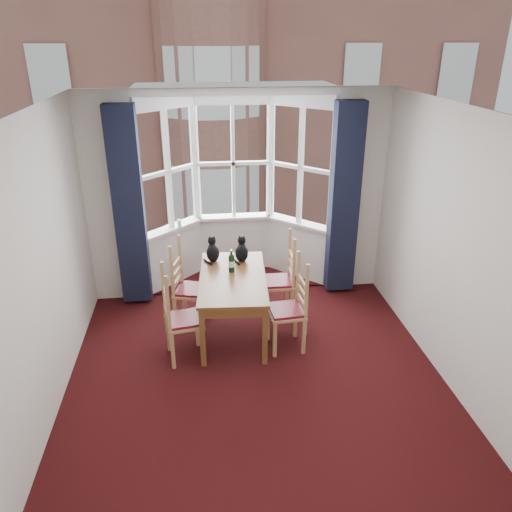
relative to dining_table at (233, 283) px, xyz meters
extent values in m
plane|color=black|center=(0.17, -1.13, -0.67)|extent=(4.50, 4.50, 0.00)
plane|color=white|center=(0.17, -1.13, 2.13)|extent=(4.50, 4.50, 0.00)
plane|color=silver|center=(-1.83, -1.13, 0.73)|extent=(0.00, 4.50, 4.50)
plane|color=silver|center=(2.17, -1.13, 0.73)|extent=(0.00, 4.50, 4.50)
plane|color=silver|center=(0.17, -3.38, 0.73)|extent=(4.00, 0.00, 4.00)
cube|color=silver|center=(-1.48, 1.12, 0.73)|extent=(0.70, 0.12, 2.80)
cube|color=silver|center=(1.82, 1.12, 0.73)|extent=(0.70, 0.12, 2.80)
cube|color=#171C34|center=(-1.25, 0.94, 0.68)|extent=(0.38, 0.22, 2.60)
cube|color=#171C34|center=(1.59, 0.94, 0.68)|extent=(0.38, 0.22, 2.60)
cube|color=brown|center=(0.00, 0.00, 0.07)|extent=(0.88, 1.51, 0.04)
cube|color=brown|center=(-0.39, -0.66, -0.31)|extent=(0.06, 0.06, 0.72)
cube|color=brown|center=(-0.29, 0.70, -0.31)|extent=(0.06, 0.06, 0.72)
cube|color=brown|center=(0.29, -0.70, -0.31)|extent=(0.06, 0.06, 0.72)
cube|color=brown|center=(0.39, 0.66, -0.31)|extent=(0.06, 0.06, 0.72)
cube|color=tan|center=(-0.58, -0.46, -0.19)|extent=(0.47, 0.48, 0.06)
cube|color=maroon|center=(-0.58, -0.46, -0.18)|extent=(0.42, 0.44, 0.03)
cube|color=tan|center=(-0.49, 0.24, -0.19)|extent=(0.50, 0.51, 0.06)
cube|color=maroon|center=(-0.49, 0.24, -0.18)|extent=(0.45, 0.46, 0.03)
cube|color=tan|center=(0.58, -0.40, -0.19)|extent=(0.43, 0.45, 0.06)
cube|color=maroon|center=(0.58, -0.40, -0.18)|extent=(0.39, 0.41, 0.03)
cube|color=tan|center=(0.59, 0.35, -0.19)|extent=(0.41, 0.43, 0.06)
cube|color=maroon|center=(0.59, 0.35, -0.18)|extent=(0.37, 0.39, 0.03)
ellipsoid|color=black|center=(-0.21, 0.48, 0.19)|extent=(0.18, 0.23, 0.22)
sphere|color=black|center=(-0.22, 0.56, 0.33)|extent=(0.11, 0.11, 0.10)
cone|color=black|center=(-0.24, 0.56, 0.38)|extent=(0.04, 0.04, 0.05)
cone|color=black|center=(-0.19, 0.56, 0.38)|extent=(0.04, 0.04, 0.05)
ellipsoid|color=black|center=(0.15, 0.44, 0.19)|extent=(0.19, 0.24, 0.22)
sphere|color=black|center=(0.16, 0.52, 0.33)|extent=(0.11, 0.11, 0.10)
cone|color=black|center=(0.13, 0.52, 0.38)|extent=(0.04, 0.04, 0.05)
cone|color=black|center=(0.19, 0.52, 0.38)|extent=(0.04, 0.04, 0.05)
cylinder|color=black|center=(0.00, 0.14, 0.19)|extent=(0.07, 0.07, 0.20)
sphere|color=black|center=(0.00, 0.14, 0.29)|extent=(0.07, 0.07, 0.07)
cylinder|color=black|center=(0.00, 0.14, 0.33)|extent=(0.03, 0.03, 0.09)
cylinder|color=gold|center=(0.00, 0.14, 0.37)|extent=(0.03, 0.03, 0.02)
cylinder|color=silver|center=(0.00, 0.14, 0.20)|extent=(0.07, 0.07, 0.08)
cylinder|color=white|center=(-0.65, 1.47, 0.25)|extent=(0.06, 0.06, 0.11)
plane|color=#333335|center=(0.17, 31.12, -6.67)|extent=(80.00, 80.00, 0.00)
cube|color=#965E4D|center=(0.17, 13.12, 0.33)|extent=(18.00, 6.00, 14.00)
cylinder|color=#965E4D|center=(0.17, 10.12, 0.33)|extent=(3.20, 3.20, 14.00)
camera|label=1|loc=(-0.35, -5.31, 2.72)|focal=35.00mm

